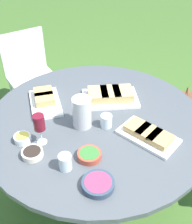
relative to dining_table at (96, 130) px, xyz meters
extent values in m
plane|color=#446B2B|center=(0.00, 0.00, -0.65)|extent=(40.00, 40.00, 0.00)
cylinder|color=#4C4C51|center=(0.00, 0.00, -0.64)|extent=(0.55, 0.55, 0.02)
cylinder|color=#4C4C51|center=(0.00, 0.00, -0.28)|extent=(0.11, 0.11, 0.69)
cylinder|color=#4C5156|center=(0.00, 0.00, 0.08)|extent=(1.45, 1.45, 0.03)
cube|color=silver|center=(0.77, 0.83, -0.20)|extent=(0.61, 0.61, 0.04)
cube|color=silver|center=(0.91, 0.97, 0.03)|extent=(0.34, 0.32, 0.42)
cylinder|color=silver|center=(0.50, 0.83, -0.43)|extent=(0.03, 0.03, 0.43)
cylinder|color=silver|center=(0.79, 0.56, -0.43)|extent=(0.03, 0.03, 0.43)
cylinder|color=silver|center=(0.76, 1.10, -0.43)|extent=(0.03, 0.03, 0.43)
cylinder|color=silver|center=(1.04, 0.83, -0.43)|extent=(0.03, 0.03, 0.43)
cylinder|color=silver|center=(-0.08, 0.07, 0.20)|extent=(0.12, 0.12, 0.20)
cone|color=silver|center=(-0.02, 0.07, 0.28)|extent=(0.03, 0.03, 0.02)
cylinder|color=silver|center=(-0.29, 0.26, 0.10)|extent=(0.06, 0.06, 0.01)
cylinder|color=silver|center=(-0.29, 0.26, 0.15)|extent=(0.01, 0.01, 0.10)
cylinder|color=maroon|center=(-0.29, 0.26, 0.25)|extent=(0.07, 0.07, 0.10)
cube|color=white|center=(-0.09, -0.35, 0.11)|extent=(0.33, 0.41, 0.02)
cube|color=tan|center=(-0.06, -0.28, 0.14)|extent=(0.17, 0.17, 0.04)
cube|color=tan|center=(-0.09, -0.35, 0.14)|extent=(0.17, 0.17, 0.04)
cube|color=tan|center=(-0.13, -0.42, 0.14)|extent=(0.17, 0.17, 0.04)
cube|color=white|center=(0.07, 0.38, 0.11)|extent=(0.40, 0.34, 0.02)
cube|color=tan|center=(0.14, 0.42, 0.14)|extent=(0.17, 0.17, 0.05)
cube|color=tan|center=(0.07, 0.38, 0.14)|extent=(0.17, 0.17, 0.05)
cube|color=white|center=(0.24, -0.04, 0.11)|extent=(0.37, 0.45, 0.02)
cube|color=tan|center=(0.21, 0.04, 0.15)|extent=(0.20, 0.18, 0.06)
cube|color=tan|center=(0.24, -0.04, 0.15)|extent=(0.20, 0.18, 0.06)
cube|color=tan|center=(0.27, -0.13, 0.15)|extent=(0.20, 0.18, 0.06)
cylinder|color=white|center=(-0.31, 0.37, 0.12)|extent=(0.10, 0.10, 0.04)
cylinder|color=#E0C147|center=(-0.31, 0.37, 0.13)|extent=(0.08, 0.08, 0.02)
cylinder|color=#B74733|center=(-0.34, -0.05, 0.12)|extent=(0.13, 0.13, 0.04)
cylinder|color=#387533|center=(-0.34, -0.05, 0.13)|extent=(0.11, 0.11, 0.02)
cylinder|color=beige|center=(-0.40, 0.26, 0.12)|extent=(0.12, 0.12, 0.04)
cylinder|color=#2D231E|center=(-0.40, 0.26, 0.13)|extent=(0.10, 0.10, 0.02)
cylinder|color=#334256|center=(-0.51, -0.14, 0.12)|extent=(0.17, 0.17, 0.04)
cylinder|color=#D6385B|center=(-0.51, -0.14, 0.13)|extent=(0.14, 0.14, 0.02)
cylinder|color=silver|center=(-0.05, -0.08, 0.14)|extent=(0.07, 0.07, 0.08)
cylinder|color=silver|center=(-0.44, 0.06, 0.14)|extent=(0.07, 0.07, 0.09)
cube|color=brown|center=(1.14, -0.66, -0.53)|extent=(0.30, 0.14, 0.24)
torus|color=brown|center=(1.14, -0.66, -0.38)|extent=(0.19, 0.01, 0.19)
camera|label=1|loc=(-1.37, -0.35, 1.27)|focal=45.00mm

